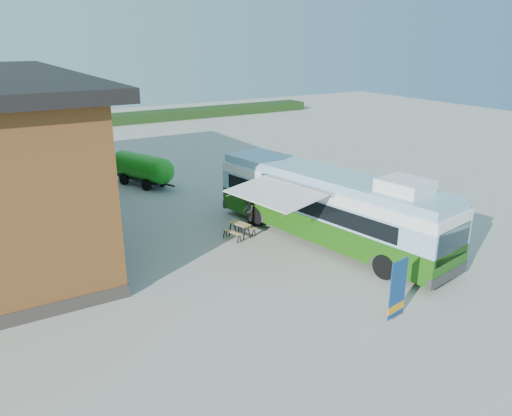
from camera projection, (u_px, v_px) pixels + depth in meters
ground at (277, 258)px, 21.43m from camera, size 100.00×100.00×0.00m
hedge at (152, 116)px, 55.98m from camera, size 40.00×3.00×1.00m
bus at (328, 204)px, 22.67m from camera, size 4.76×12.59×3.79m
awning at (278, 191)px, 21.37m from camera, size 3.29×4.57×0.52m
banner at (397, 294)px, 16.71m from camera, size 0.91×0.29×2.12m
picnic_table at (239, 227)px, 23.53m from camera, size 1.51×1.42×0.71m
person_a at (102, 216)px, 23.57m from camera, size 0.87×0.83×2.00m
person_b at (248, 211)px, 24.87m from camera, size 0.90×0.95×1.55m
slurry_tanker at (142, 167)px, 31.56m from camera, size 2.95×5.20×2.03m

